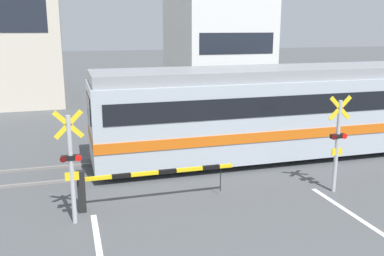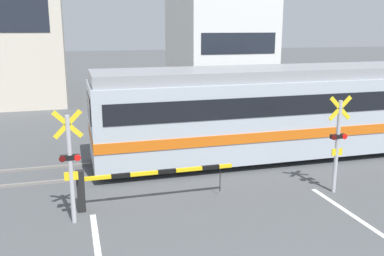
% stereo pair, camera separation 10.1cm
% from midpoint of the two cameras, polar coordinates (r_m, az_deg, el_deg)
% --- Properties ---
extents(rail_track_near, '(50.00, 0.10, 0.08)m').
position_cam_midpoint_polar(rail_track_near, '(14.04, -1.04, -5.54)').
color(rail_track_near, gray).
rests_on(rail_track_near, ground_plane).
extents(rail_track_far, '(50.00, 0.10, 0.08)m').
position_cam_midpoint_polar(rail_track_far, '(15.36, -2.45, -3.86)').
color(rail_track_far, gray).
rests_on(rail_track_far, ground_plane).
extents(commuter_train, '(14.87, 2.93, 3.21)m').
position_cam_midpoint_polar(commuter_train, '(15.96, 13.94, 2.61)').
color(commuter_train, '#ADB7C1').
rests_on(commuter_train, ground_plane).
extents(crossing_barrier_near, '(4.16, 0.20, 1.08)m').
position_cam_midpoint_polar(crossing_barrier_near, '(11.27, -9.12, -6.99)').
color(crossing_barrier_near, black).
rests_on(crossing_barrier_near, ground_plane).
extents(crossing_barrier_far, '(4.16, 0.20, 1.08)m').
position_cam_midpoint_polar(crossing_barrier_far, '(17.82, 2.91, 0.80)').
color(crossing_barrier_far, black).
rests_on(crossing_barrier_far, ground_plane).
extents(crossing_signal_left, '(0.68, 0.15, 2.77)m').
position_cam_midpoint_polar(crossing_signal_left, '(10.36, -16.10, -4.46)').
color(crossing_signal_left, '#B2B2B7').
rests_on(crossing_signal_left, ground_plane).
extents(crossing_signal_right, '(0.68, 0.15, 2.77)m').
position_cam_midpoint_polar(crossing_signal_right, '(12.54, 18.61, -1.54)').
color(crossing_signal_right, '#B2B2B7').
rests_on(crossing_signal_right, ground_plane).
extents(building_right_of_street, '(5.79, 7.90, 6.47)m').
position_cam_midpoint_polar(building_right_of_street, '(30.57, 3.08, 10.87)').
color(building_right_of_street, white).
rests_on(building_right_of_street, ground_plane).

